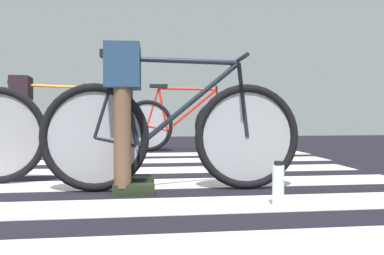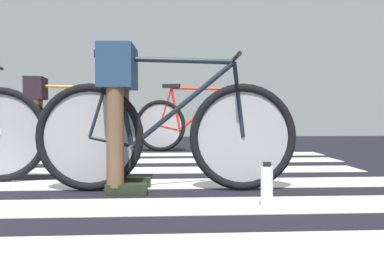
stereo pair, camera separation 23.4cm
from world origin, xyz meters
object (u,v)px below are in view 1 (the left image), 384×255
(bicycle_1_of_4, at_px, (172,133))
(bicycle_4_of_4, at_px, (184,124))
(cyclist_1_of_4, at_px, (124,98))
(water_bottle, at_px, (278,185))
(cyclist_3_of_4, at_px, (22,105))
(bicycle_3_of_4, at_px, (48,125))

(bicycle_1_of_4, xyz_separation_m, bicycle_4_of_4, (0.41, 2.94, 0.00))
(cyclist_1_of_4, bearing_deg, water_bottle, -32.12)
(cyclist_1_of_4, relative_size, cyclist_3_of_4, 0.98)
(bicycle_1_of_4, xyz_separation_m, water_bottle, (0.54, -0.57, -0.27))
(bicycle_1_of_4, height_order, cyclist_3_of_4, cyclist_3_of_4)
(bicycle_4_of_4, bearing_deg, water_bottle, -76.14)
(bicycle_1_of_4, xyz_separation_m, cyclist_3_of_4, (-1.63, 2.61, 0.25))
(bicycle_3_of_4, bearing_deg, bicycle_1_of_4, -67.88)
(bicycle_3_of_4, xyz_separation_m, bicycle_4_of_4, (1.74, 0.30, 0.00))
(bicycle_3_of_4, height_order, cyclist_3_of_4, cyclist_3_of_4)
(cyclist_3_of_4, bearing_deg, cyclist_1_of_4, -67.57)
(bicycle_1_of_4, bearing_deg, water_bottle, -44.24)
(water_bottle, bearing_deg, cyclist_1_of_4, 145.74)
(bicycle_3_of_4, bearing_deg, bicycle_4_of_4, 5.28)
(cyclist_1_of_4, distance_m, bicycle_4_of_4, 3.02)
(bicycle_3_of_4, distance_m, cyclist_3_of_4, 0.40)
(cyclist_1_of_4, xyz_separation_m, water_bottle, (0.85, -0.58, -0.50))
(cyclist_1_of_4, xyz_separation_m, bicycle_4_of_4, (0.73, 2.93, -0.24))
(bicycle_1_of_4, bearing_deg, bicycle_3_of_4, 118.83)
(cyclist_1_of_4, xyz_separation_m, cyclist_3_of_4, (-1.32, 2.60, 0.01))
(bicycle_4_of_4, bearing_deg, cyclist_3_of_4, -159.17)
(bicycle_4_of_4, xyz_separation_m, water_bottle, (0.13, -3.51, -0.27))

